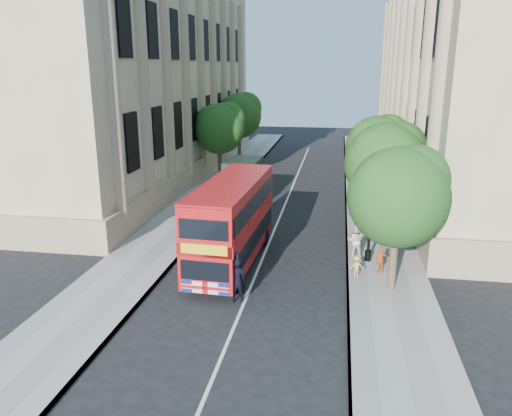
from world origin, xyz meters
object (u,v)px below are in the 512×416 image
at_px(double_decker_bus, 232,220).
at_px(woman_pedestrian, 355,241).
at_px(lamp_post, 371,212).
at_px(box_van, 241,184).
at_px(police_constable, 237,280).

xyz_separation_m(double_decker_bus, woman_pedestrian, (5.70, 1.59, -1.23)).
bearing_deg(lamp_post, woman_pedestrian, 142.90).
distance_m(box_van, police_constable, 14.28).
xyz_separation_m(lamp_post, police_constable, (-5.29, -5.00, -1.60)).
distance_m(double_decker_bus, woman_pedestrian, 6.05).
height_order(police_constable, woman_pedestrian, police_constable).
distance_m(lamp_post, double_decker_bus, 6.42).
bearing_deg(box_van, woman_pedestrian, -46.95).
bearing_deg(box_van, police_constable, -76.80).
relative_size(box_van, police_constable, 2.89).
height_order(double_decker_bus, police_constable, double_decker_bus).
xyz_separation_m(box_van, woman_pedestrian, (7.31, -8.57, -0.53)).
height_order(box_van, woman_pedestrian, box_van).
height_order(lamp_post, woman_pedestrian, lamp_post).
height_order(lamp_post, double_decker_bus, lamp_post).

